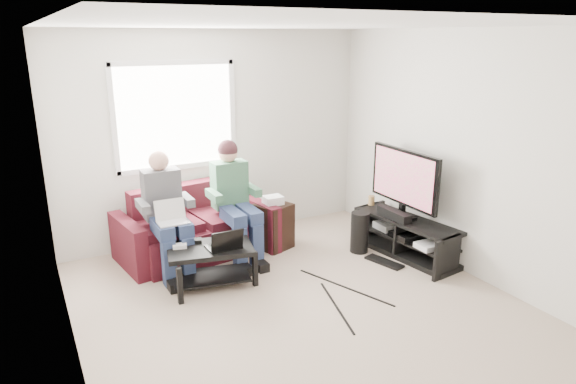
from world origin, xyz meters
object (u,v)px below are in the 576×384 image
Objects in this scene: tv_stand at (406,239)px; end_table at (273,225)px; tv at (404,179)px; subwoofer at (360,232)px; coffee_table at (210,257)px; sofa at (195,230)px.

end_table is (-1.28, 0.95, 0.09)m from tv_stand.
tv is 2.20× the size of subwoofer.
end_table is (-1.28, 0.85, -0.62)m from tv.
end_table is (1.03, 0.59, -0.02)m from coffee_table.
tv_stand is at bearing -39.14° from subwoofer.
tv reaches higher than coffee_table.
end_table is at bearing -15.56° from sofa.
tv reaches higher than tv_stand.
sofa reaches higher than coffee_table.
coffee_table is 1.44× the size of end_table.
tv reaches higher than sofa.
tv reaches higher than subwoofer.
tv is (2.19, -1.11, 0.61)m from sofa.
subwoofer is at bearing -0.49° from coffee_table.
coffee_table is at bearing 179.51° from subwoofer.
subwoofer is (-0.42, 0.25, -0.67)m from tv.
tv_stand is 2.15× the size of end_table.
subwoofer is at bearing 149.81° from tv.
tv is at bearing -6.46° from coffee_table.
sofa is 1.97m from subwoofer.
tv is 1.66m from end_table.
sofa reaches higher than end_table.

